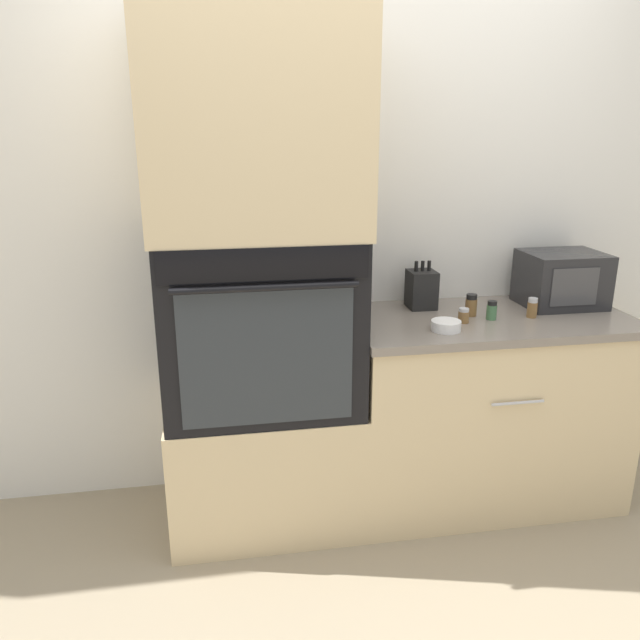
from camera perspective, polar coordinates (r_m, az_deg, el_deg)
ground_plane at (r=2.73m, az=4.43°, el=-19.80°), size 12.00×12.00×0.00m
wall_back at (r=2.82m, az=1.88°, el=9.27°), size 8.00×0.05×2.50m
oven_cabinet_base at (r=2.77m, az=-5.12°, el=-12.39°), size 0.79×0.60×0.55m
wall_oven at (r=2.52m, az=-5.50°, el=0.02°), size 0.77×0.64×0.70m
oven_cabinet_upper at (r=2.41m, az=-6.06°, el=17.83°), size 0.79×0.60×0.84m
counter_unit at (r=2.93m, az=14.59°, el=-7.70°), size 1.21×0.63×0.86m
microwave at (r=3.01m, az=21.22°, el=3.51°), size 0.35×0.28×0.24m
knife_block at (r=2.82m, az=9.26°, el=2.81°), size 0.12×0.13×0.21m
bowl at (r=2.53m, az=11.45°, el=-0.50°), size 0.12×0.12×0.04m
condiment_jar_near at (r=2.80m, az=18.84°, el=1.06°), size 0.04×0.04×0.08m
condiment_jar_mid at (r=2.72m, az=15.42°, el=0.85°), size 0.04×0.04×0.08m
condiment_jar_far at (r=2.65m, az=13.00°, el=0.40°), size 0.05×0.05×0.06m
condiment_jar_back at (r=2.75m, az=13.65°, el=1.32°), size 0.05×0.05×0.09m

